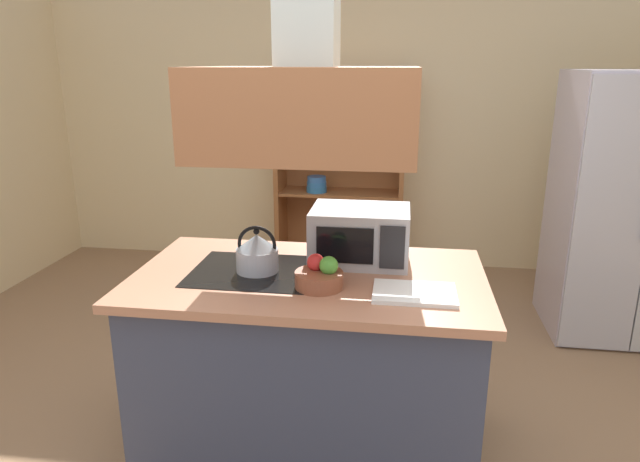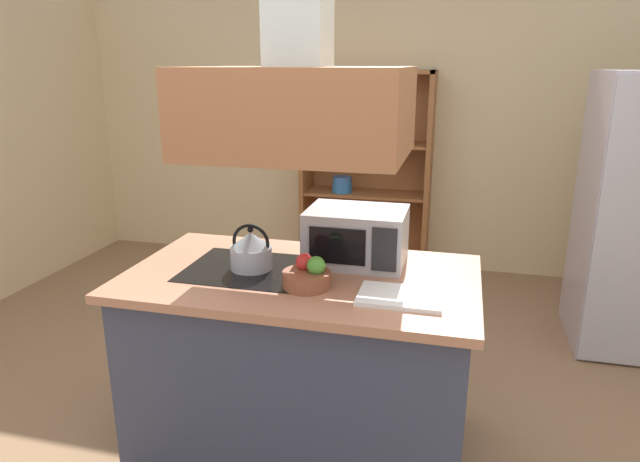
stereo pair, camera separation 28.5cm
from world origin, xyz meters
name	(u,v)px [view 2 (the right image)]	position (x,y,z in m)	size (l,w,h in m)	color
wall_back	(401,117)	(0.00, 3.00, 1.35)	(6.00, 0.12, 2.70)	beige
kitchen_island	(302,361)	(-0.12, 0.21, 0.45)	(1.58, 0.92, 0.90)	#373E52
range_hood	(299,83)	(-0.12, 0.21, 1.74)	(0.90, 0.70, 1.26)	#A1633B
dish_cabinet	(366,185)	(-0.26, 2.78, 0.77)	(1.12, 0.40, 1.76)	brown
kettle	(251,250)	(-0.36, 0.21, 0.99)	(0.19, 0.19, 0.21)	silver
cutting_board	(400,297)	(0.35, 0.03, 0.91)	(0.34, 0.24, 0.02)	white
microwave	(356,236)	(0.09, 0.42, 1.03)	(0.46, 0.35, 0.26)	#B7BABF
fruit_bowl	(308,276)	(-0.05, 0.06, 0.95)	(0.21, 0.21, 0.14)	brown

